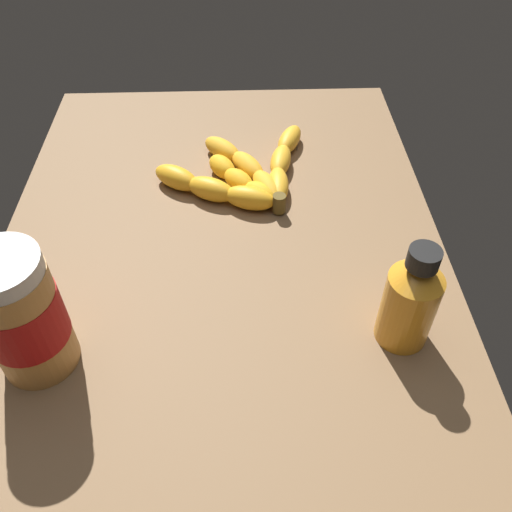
% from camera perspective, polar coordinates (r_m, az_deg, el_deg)
% --- Properties ---
extents(ground_plane, '(0.95, 0.64, 0.05)m').
position_cam_1_polar(ground_plane, '(0.77, -3.59, -1.62)').
color(ground_plane, brown).
extents(banana_bunch, '(0.23, 0.26, 0.04)m').
position_cam_1_polar(banana_bunch, '(0.87, -1.25, 8.68)').
color(banana_bunch, gold).
rests_on(banana_bunch, ground_plane).
extents(peanut_butter_jar, '(0.09, 0.09, 0.17)m').
position_cam_1_polar(peanut_butter_jar, '(0.63, -23.67, -5.81)').
color(peanut_butter_jar, '#BF8442').
rests_on(peanut_butter_jar, ground_plane).
extents(honey_bottle, '(0.06, 0.06, 0.15)m').
position_cam_1_polar(honey_bottle, '(0.64, 16.11, -4.54)').
color(honey_bottle, orange).
rests_on(honey_bottle, ground_plane).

